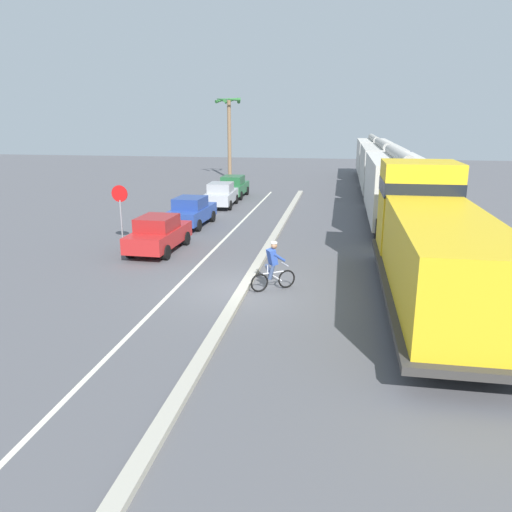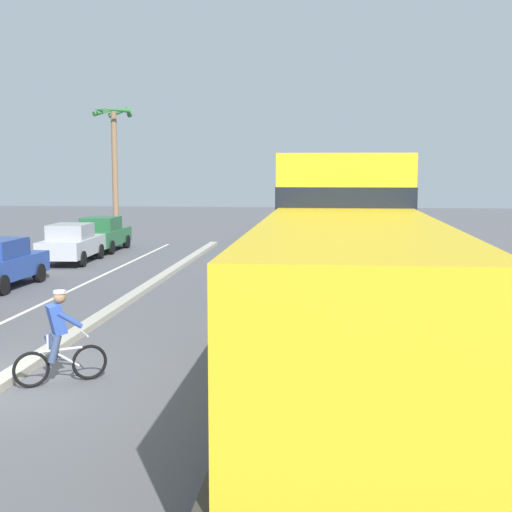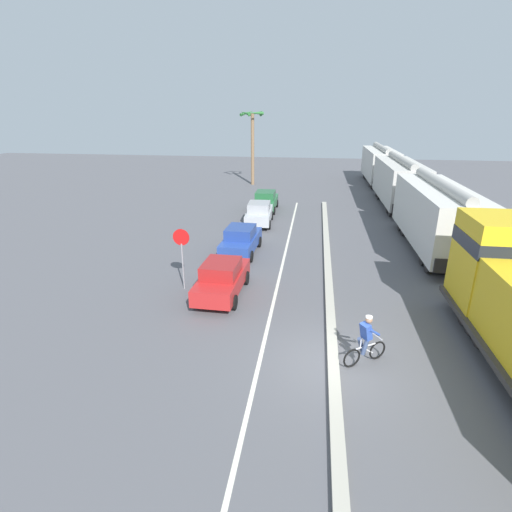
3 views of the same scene
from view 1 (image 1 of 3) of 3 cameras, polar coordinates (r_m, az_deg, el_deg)
The scene contains 14 objects.
ground_plane at distance 17.43m, azimuth -1.41°, elevation -3.90°, with size 120.00×120.00×0.00m, color #56565B.
median_curb at distance 23.07m, azimuth 1.44°, elevation 1.16°, with size 0.36×36.00×0.16m, color #B2AD9E.
lane_stripe at distance 23.54m, azimuth -4.35°, elevation 1.22°, with size 0.14×36.00×0.01m, color silver.
locomotive at distance 17.10m, azimuth 19.39°, elevation 1.10°, with size 3.10×11.61×4.20m.
hopper_car_lead at distance 28.91m, azimuth 15.63°, elevation 7.54°, with size 2.90×10.60×4.18m.
hopper_car_middle at distance 40.40m, azimuth 14.06°, elevation 9.75°, with size 2.90×10.60×4.18m.
hopper_car_trailing at distance 51.93m, azimuth 13.17°, elevation 10.97°, with size 2.90×10.60×4.18m.
parked_car_red at distance 22.68m, azimuth -11.06°, elevation 2.53°, with size 1.92×4.24×1.62m.
parked_car_blue at distance 27.89m, azimuth -7.41°, elevation 5.08°, with size 1.96×4.26×1.62m.
parked_car_silver at distance 33.93m, azimuth -4.02°, elevation 7.01°, with size 1.98×4.27×1.62m.
parked_car_green at distance 38.02m, azimuth -2.62°, elevation 7.94°, with size 1.85×4.21×1.62m.
cyclist at distance 17.19m, azimuth 1.94°, elevation -1.32°, with size 1.46×1.00×1.71m.
stop_sign at distance 23.55m, azimuth -15.25°, elevation 5.74°, with size 0.76×0.08×2.88m.
palm_tree_near at distance 50.04m, azimuth -3.07°, elevation 15.21°, with size 2.67×2.76×7.87m.
Camera 1 is at (3.19, -16.13, 5.78)m, focal length 35.00 mm.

